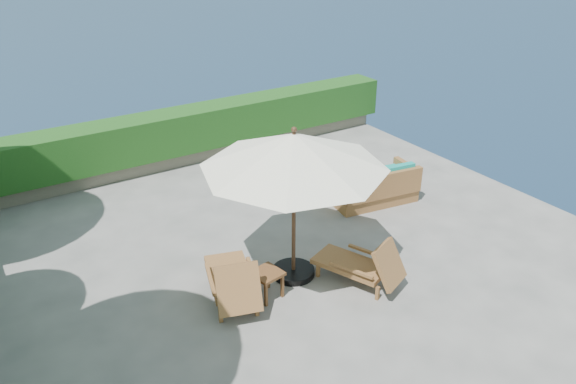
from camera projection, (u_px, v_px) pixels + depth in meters
ground at (298, 267)px, 10.12m from camera, size 12.00×12.00×0.00m
foundation at (297, 334)px, 10.81m from camera, size 12.00×12.00×3.00m
planter_wall_far at (176, 157)px, 14.26m from camera, size 12.00×0.60×0.36m
hedge_far at (174, 132)px, 13.96m from camera, size 12.40×0.90×1.00m
patio_umbrella at (294, 152)px, 8.87m from camera, size 3.47×3.47×2.76m
lounge_left at (233, 280)px, 9.06m from camera, size 1.14×1.79×0.96m
lounge_right at (363, 265)px, 9.53m from camera, size 1.18×1.67×0.89m
side_table at (267, 276)px, 9.17m from camera, size 0.53×0.53×0.49m
wicker_loveseat at (374, 187)px, 12.25m from camera, size 1.99×1.22×0.92m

